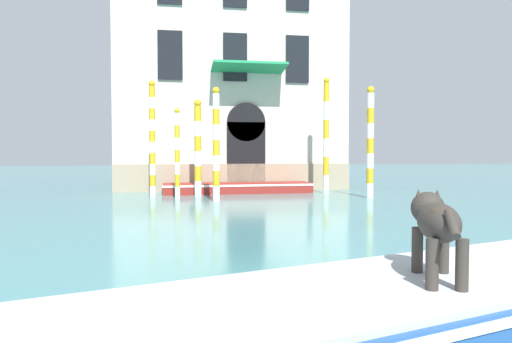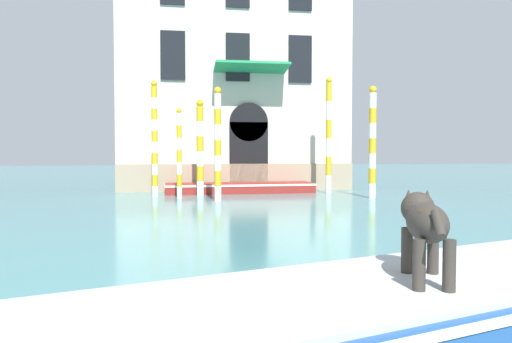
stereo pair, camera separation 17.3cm
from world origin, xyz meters
TOP-DOWN VIEW (x-y plane):
  - boat_foreground at (-2.41, 3.06)m, footprint 7.00×3.88m
  - dog_on_deck at (-1.81, 3.12)m, footprint 0.58×1.18m
  - boat_moored_near_palazzo at (-1.50, 19.29)m, footprint 6.17×1.70m
  - mooring_pole_0 at (2.98, 16.15)m, footprint 0.27×0.27m
  - mooring_pole_1 at (-3.18, 18.15)m, footprint 0.28×0.28m
  - mooring_pole_2 at (2.03, 18.40)m, footprint 0.24×0.24m
  - mooring_pole_3 at (-3.99, 17.09)m, footprint 0.19×0.19m
  - mooring_pole_4 at (-4.89, 18.00)m, footprint 0.24×0.24m
  - mooring_pole_5 at (-2.68, 15.92)m, footprint 0.25×0.25m

SIDE VIEW (x-z plane):
  - boat_moored_near_palazzo at x=-1.50m, z-range 0.01..0.42m
  - boat_foreground at x=-2.41m, z-range 0.02..0.57m
  - dog_on_deck at x=-1.81m, z-range 0.68..1.48m
  - mooring_pole_3 at x=-3.99m, z-range 0.02..3.29m
  - mooring_pole_1 at x=-3.18m, z-range 0.02..3.73m
  - mooring_pole_5 at x=-2.68m, z-range 0.02..3.94m
  - mooring_pole_0 at x=2.98m, z-range 0.02..4.11m
  - mooring_pole_4 at x=-4.89m, z-range 0.02..4.39m
  - mooring_pole_2 at x=2.03m, z-range 0.02..4.73m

